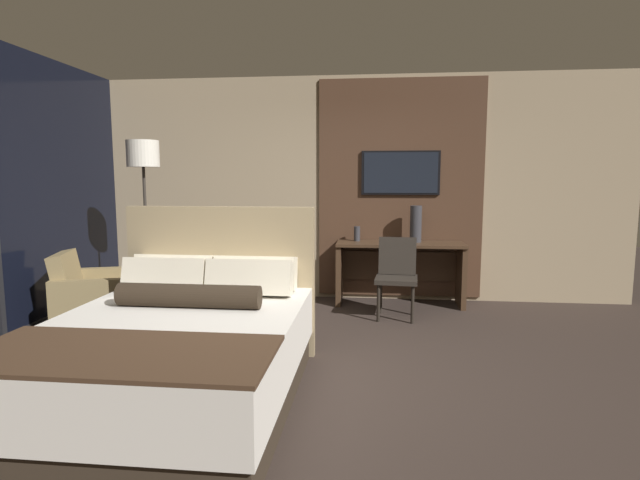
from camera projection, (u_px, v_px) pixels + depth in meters
name	position (u px, v px, depth m)	size (l,w,h in m)	color
ground_plane	(315.00, 374.00, 3.95)	(16.00, 16.00, 0.00)	#332823
wall_back_tv_panel	(346.00, 189.00, 6.32)	(7.20, 0.09, 2.80)	tan
bed	(180.00, 349.00, 3.45)	(1.65, 2.16, 1.30)	#33281E
desk	(400.00, 263.00, 6.09)	(1.53, 0.51, 0.76)	#422D1E
tv	(401.00, 173.00, 6.15)	(0.96, 0.04, 0.54)	black
desk_chair	(397.00, 270.00, 5.53)	(0.48, 0.48, 0.88)	#28231E
armchair_by_window	(95.00, 303.00, 5.05)	(0.91, 0.94, 0.81)	olive
floor_lamp	(144.00, 169.00, 5.33)	(0.34, 0.34, 1.94)	#282623
vase_tall	(416.00, 224.00, 6.03)	(0.14, 0.14, 0.44)	#333338
vase_short	(357.00, 234.00, 6.17)	(0.08, 0.08, 0.18)	#333338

